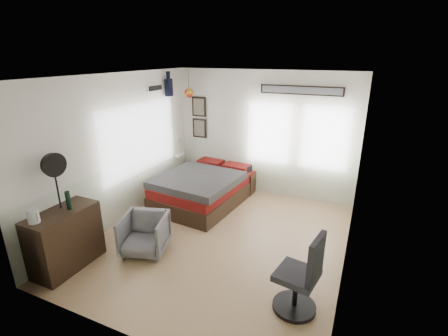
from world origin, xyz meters
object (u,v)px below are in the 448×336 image
(bed, at_px, (204,188))
(nightstand, at_px, (244,182))
(dresser, at_px, (65,239))
(task_chair, at_px, (301,281))
(armchair, at_px, (145,234))

(bed, distance_m, nightstand, 1.05)
(dresser, relative_size, task_chair, 0.93)
(bed, height_order, nightstand, bed)
(bed, xyz_separation_m, task_chair, (2.50, -2.25, 0.11))
(nightstand, bearing_deg, task_chair, -59.06)
(armchair, relative_size, nightstand, 1.46)
(armchair, distance_m, nightstand, 2.92)
(dresser, relative_size, nightstand, 2.12)
(nightstand, height_order, task_chair, task_chair)
(nightstand, bearing_deg, armchair, -102.23)
(dresser, relative_size, armchair, 1.45)
(bed, height_order, armchair, bed)
(bed, relative_size, dresser, 2.19)
(dresser, distance_m, nightstand, 3.90)
(armchair, xyz_separation_m, nightstand, (0.58, 2.86, -0.08))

